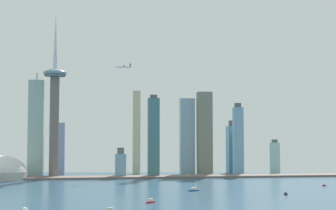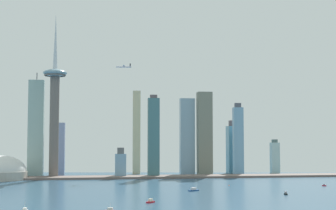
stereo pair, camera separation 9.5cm
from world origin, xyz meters
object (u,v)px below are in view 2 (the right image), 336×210
channel_buoy_0 (229,185)px  skyscraper_4 (57,149)px  skyscraper_0 (233,148)px  skyscraper_3 (275,157)px  boat_1 (286,194)px  boat_5 (194,190)px  skyscraper_8 (121,164)px  boat_2 (324,185)px  skyscraper_6 (238,140)px  skyscraper_7 (187,136)px  observation_tower (55,101)px  stadium_dome (1,172)px  skyscraper_1 (36,128)px  skyscraper_2 (205,133)px  boat_4 (150,201)px  airplane (124,67)px  skyscraper_5 (154,137)px  skyscraper_9 (137,132)px

channel_buoy_0 → skyscraper_4: bearing=137.5°
skyscraper_0 → skyscraper_3: skyscraper_0 is taller
channel_buoy_0 → boat_1: bearing=-73.3°
boat_5 → skyscraper_8: bearing=78.4°
skyscraper_3 → boat_2: size_ratio=11.06×
skyscraper_6 → boat_5: 335.35m
skyscraper_3 → skyscraper_7: bearing=-176.1°
skyscraper_4 → skyscraper_6: size_ratio=0.71×
observation_tower → skyscraper_8: bearing=-4.4°
skyscraper_0 → boat_5: 362.07m
skyscraper_6 → boat_1: skyscraper_6 is taller
stadium_dome → skyscraper_8: bearing=4.8°
skyscraper_1 → boat_2: size_ratio=31.01×
skyscraper_8 → skyscraper_7: bearing=23.2°
skyscraper_2 → skyscraper_6: skyscraper_2 is taller
stadium_dome → boat_5: (283.51, -220.55, -10.65)m
skyscraper_3 → skyscraper_8: size_ratio=1.27×
skyscraper_8 → boat_4: 348.92m
skyscraper_0 → skyscraper_4: skyscraper_0 is taller
airplane → skyscraper_4: bearing=-8.4°
skyscraper_1 → skyscraper_5: bearing=-9.8°
stadium_dome → skyscraper_5: 265.04m
skyscraper_3 → channel_buoy_0: (-157.29, -238.43, -30.73)m
skyscraper_8 → airplane: airplane is taller
skyscraper_0 → skyscraper_5: 193.51m
skyscraper_6 → channel_buoy_0: (-80.25, -229.20, -65.30)m
skyscraper_6 → boat_4: skyscraper_6 is taller
stadium_dome → skyscraper_0: (428.08, 108.02, 36.62)m
boat_2 → boat_4: 305.88m
skyscraper_6 → channel_buoy_0: 251.47m
skyscraper_6 → boat_1: size_ratio=17.85×
skyscraper_6 → airplane: 261.46m
skyscraper_8 → boat_2: size_ratio=8.68×
observation_tower → boat_2: (398.18, -205.66, -132.08)m
skyscraper_7 → skyscraper_9: 101.01m
skyscraper_7 → skyscraper_2: bearing=-16.5°
skyscraper_1 → boat_1: 481.43m
boat_4 → airplane: size_ratio=0.34×
skyscraper_8 → airplane: 183.05m
skyscraper_6 → channel_buoy_0: skyscraper_6 is taller
skyscraper_0 → boat_1: skyscraper_0 is taller
boat_4 → observation_tower: bearing=-112.5°
boat_4 → skyscraper_9: bearing=-135.2°
boat_1 → boat_5: 117.44m
boat_2 → boat_4: boat_4 is taller
skyscraper_6 → channel_buoy_0: size_ratio=80.21×
skyscraper_1 → skyscraper_6: size_ratio=1.36×
skyscraper_5 → channel_buoy_0: (90.82, -173.57, -70.58)m
skyscraper_9 → boat_2: 388.33m
skyscraper_7 → skyscraper_8: skyscraper_7 is taller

